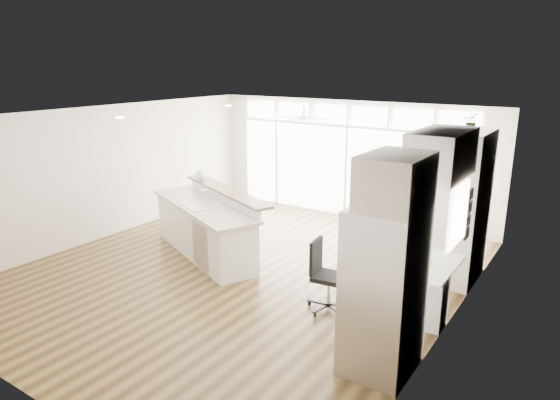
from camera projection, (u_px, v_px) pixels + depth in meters
The scene contains 24 objects.
floor at pixel (244, 271), 8.75m from camera, with size 7.00×8.00×0.02m, color #3E2B13.
ceiling at pixel (240, 116), 8.02m from camera, with size 7.00×8.00×0.02m, color white.
wall_back at pixel (348, 159), 11.58m from camera, with size 7.00×0.04×2.70m, color beige.
wall_front at pixel (5, 280), 5.18m from camera, with size 7.00×0.04×2.70m, color beige.
wall_left at pixel (108, 172), 10.26m from camera, with size 0.04×8.00×2.70m, color beige.
wall_right at pixel (454, 236), 6.51m from camera, with size 0.04×8.00×2.70m, color beige.
glass_wall at pixel (347, 172), 11.62m from camera, with size 5.80×0.06×2.08m, color white.
transom_row at pixel (349, 115), 11.26m from camera, with size 5.90×0.06×0.40m, color white.
desk_window at pixel (458, 215), 6.71m from camera, with size 0.04×0.85×0.85m, color white.
ceiling_fan at pixel (304, 113), 10.59m from camera, with size 1.16×1.16×0.32m, color white.
recessed_lights at pixel (248, 116), 8.19m from camera, with size 3.40×3.00×0.02m, color white.
oven_cabinet at pixel (463, 207), 8.15m from camera, with size 0.64×1.20×2.50m, color white.
desk_nook at pixel (427, 288), 7.21m from camera, with size 0.72×1.30×0.76m, color white.
upper_cabinets at pixel (442, 154), 6.66m from camera, with size 0.64×1.30×0.64m, color white.
refrigerator at pixel (384, 291), 5.73m from camera, with size 0.76×0.90×2.00m, color #BCBDC1.
fridge_cabinet at pixel (396, 181), 5.35m from camera, with size 0.64×0.90×0.60m, color white.
framed_photos at pixel (469, 214), 7.25m from camera, with size 0.06×0.22×0.80m, color black.
kitchen_island at pixel (204, 224), 9.34m from camera, with size 3.04×1.14×1.21m, color white.
rug at pixel (405, 317), 7.15m from camera, with size 0.87×0.63×0.01m, color #3E2513.
office_chair at pixel (329, 277), 7.24m from camera, with size 0.55×0.51×1.06m, color black.
fishbowl at pixel (201, 175), 10.13m from camera, with size 0.22×0.22×0.22m, color white.
monitor at pixel (425, 249), 7.09m from camera, with size 0.08×0.49×0.41m, color black.
keyboard at pixel (412, 260), 7.24m from camera, with size 0.11×0.29×0.01m, color silver.
potted_plant at pixel (472, 123), 7.79m from camera, with size 0.25×0.28×0.22m, color #305624.
Camera 1 is at (5.04, -6.37, 3.54)m, focal length 32.00 mm.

